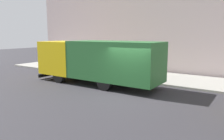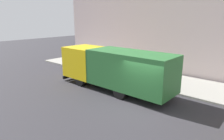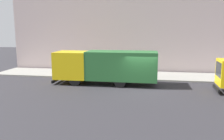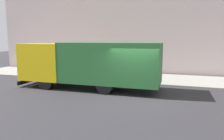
% 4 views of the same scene
% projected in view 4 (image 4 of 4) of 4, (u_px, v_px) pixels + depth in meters
% --- Properties ---
extents(ground, '(80.00, 80.00, 0.00)m').
position_uv_depth(ground, '(134.00, 97.00, 10.79)').
color(ground, '#2D2B30').
extents(sidewalk, '(4.24, 30.00, 0.12)m').
position_uv_depth(sidewalk, '(147.00, 78.00, 15.61)').
color(sidewalk, gray).
rests_on(sidewalk, ground).
extents(building_facade, '(0.50, 30.00, 11.92)m').
position_uv_depth(building_facade, '(154.00, 3.00, 17.23)').
color(building_facade, '#C3ACAC').
rests_on(building_facade, ground).
extents(large_utility_truck, '(2.41, 8.60, 2.77)m').
position_uv_depth(large_utility_truck, '(89.00, 63.00, 12.53)').
color(large_utility_truck, yellow).
rests_on(large_utility_truck, ground).
extents(pedestrian_walking, '(0.51, 0.51, 1.59)m').
position_uv_depth(pedestrian_walking, '(101.00, 67.00, 15.18)').
color(pedestrian_walking, '#472F4E').
rests_on(pedestrian_walking, sidewalk).
extents(pedestrian_standing, '(0.49, 0.49, 1.61)m').
position_uv_depth(pedestrian_standing, '(69.00, 66.00, 15.69)').
color(pedestrian_standing, '#534D41').
rests_on(pedestrian_standing, sidewalk).
extents(pedestrian_third, '(0.50, 0.50, 1.69)m').
position_uv_depth(pedestrian_third, '(91.00, 66.00, 15.62)').
color(pedestrian_third, '#5A554C').
rests_on(pedestrian_third, sidewalk).
extents(traffic_cone_orange, '(0.52, 0.52, 0.74)m').
position_uv_depth(traffic_cone_orange, '(52.00, 71.00, 16.50)').
color(traffic_cone_orange, orange).
rests_on(traffic_cone_orange, sidewalk).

